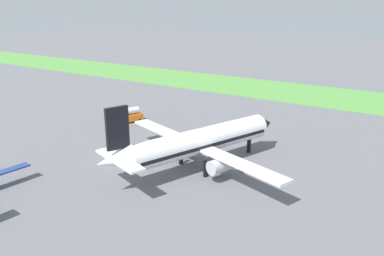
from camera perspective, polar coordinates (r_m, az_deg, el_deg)
The scene contains 4 objects.
ground_plane at distance 66.12m, azimuth -10.82°, elevation -4.79°, with size 600.00×600.00×0.00m, color slate.
grass_taxiway_strip at distance 122.83m, azimuth 12.43°, elevation 5.45°, with size 360.00×28.00×0.08m, color #549342.
airplane_midfield_jet at distance 60.59m, azimuth 0.93°, elevation -2.08°, with size 33.80×33.48×12.28m.
fuel_truck_midfield at distance 87.09m, azimuth -9.44°, elevation 1.82°, with size 4.40×6.93×3.29m.
Camera 1 is at (43.88, -42.90, 24.63)m, focal length 36.31 mm.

